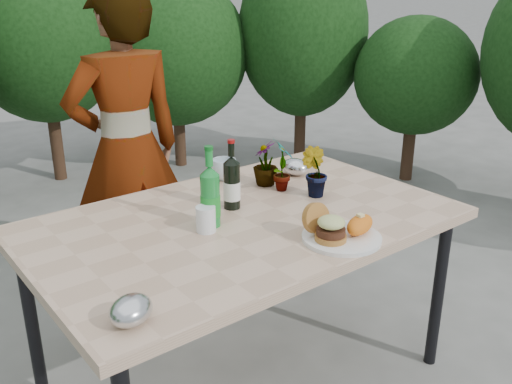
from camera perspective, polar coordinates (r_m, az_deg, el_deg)
ground at (r=2.58m, az=-1.15°, el=-18.06°), size 80.00×80.00×0.00m
patio_table at (r=2.21m, az=-1.28°, el=-3.96°), size 1.60×1.00×0.75m
shrub_hedge at (r=3.50m, az=-20.16°, el=11.55°), size 6.91×5.00×2.15m
dinner_plate at (r=2.03m, az=8.55°, el=-4.55°), size 0.28×0.28×0.01m
burger_stack at (r=1.98m, az=7.13°, el=-3.41°), size 0.11×0.16×0.11m
sweet_potato at (r=2.04m, az=10.34°, el=-3.24°), size 0.17×0.12×0.06m
grilled_veg at (r=2.09m, az=7.08°, el=-3.07°), size 0.08×0.05×0.03m
wine_bottle at (r=2.24m, az=-2.44°, el=0.87°), size 0.07×0.07×0.28m
sparkling_water at (r=2.08m, az=-4.60°, el=-0.53°), size 0.07×0.07×0.31m
plastic_cup at (r=2.06m, az=-5.04°, el=-2.72°), size 0.07×0.07×0.09m
seedling_left at (r=2.42m, az=2.65°, el=2.76°), size 0.14×0.15×0.23m
seedling_mid at (r=2.38m, az=5.85°, el=1.99°), size 0.12×0.13×0.21m
seedling_right at (r=2.49m, az=0.95°, el=2.88°), size 0.16×0.16×0.20m
blue_bowl at (r=2.58m, az=-3.19°, el=2.28°), size 0.14×0.14×0.09m
foil_packet_left at (r=1.58m, az=-12.40°, el=-11.46°), size 0.17×0.16×0.08m
foil_packet_right at (r=2.64m, az=3.96°, el=2.53°), size 0.14×0.15×0.08m
person at (r=2.90m, az=-12.81°, el=4.09°), size 0.62×0.44×1.61m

